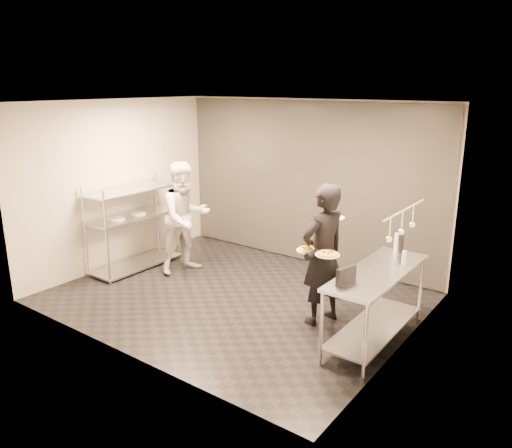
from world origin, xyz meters
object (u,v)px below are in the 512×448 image
Objects in this scene: pass_rack at (134,223)px; bottle_clear at (404,258)px; pizza_plate_near at (309,250)px; pos_monitor at (346,275)px; waiter at (323,255)px; prep_counter at (376,293)px; pizza_plate_far at (327,254)px; chef at (185,218)px; salad_plate at (334,216)px; bottle_green at (397,242)px; bottle_dark at (401,244)px.

pass_rack is 9.28× the size of bottle_clear.
pos_monitor reaches higher than pizza_plate_near.
pass_rack is at bearing -71.40° from waiter.
prep_counter is at bearing -113.72° from bottle_clear.
prep_counter is 5.98× the size of pizza_plate_far.
pos_monitor is (3.38, -0.98, 0.10)m from chef.
pass_rack is 3.74m from pizza_plate_far.
pos_monitor is (0.69, -1.02, -0.34)m from salad_plate.
bottle_green is (0.81, 0.87, 0.03)m from pizza_plate_near.
pos_monitor is 1.40m from bottle_green.
prep_counter is 0.90m from bottle_dark.
pizza_plate_far is (0.30, -0.07, 0.03)m from pizza_plate_near.
chef is 2.64m from pizza_plate_near.
waiter reaches higher than bottle_clear.
chef reaches higher than prep_counter.
bottle_clear is at bearing 66.28° from prep_counter.
chef is 3.50m from bottle_dark.
pizza_plate_near is (3.43, -0.07, 0.25)m from pass_rack.
chef is at bearing 179.93° from bottle_clear.
pizza_plate_far is at bearing -145.69° from bottle_clear.
bottle_clear is (3.67, -0.00, 0.09)m from chef.
bottle_dark is (0.79, 0.38, -0.33)m from salad_plate.
chef is 2.73m from salad_plate.
pizza_plate_far is (0.18, -0.23, 0.11)m from waiter.
pass_rack is 5.31× the size of pizza_plate_far.
chef is (-2.72, 0.30, -0.01)m from waiter.
pass_rack is at bearing -169.29° from bottle_green.
bottle_clear is at bearing -2.40° from salad_plate.
pizza_plate_far is 0.66m from pos_monitor.
pizza_plate_near is at bearing -175.68° from prep_counter.
pos_monitor is at bearing -93.73° from bottle_dark.
pizza_plate_near is 1.34× the size of bottle_dark.
pass_rack is at bearing -173.13° from pos_monitor.
waiter is 0.95m from pos_monitor.
pass_rack is at bearing -173.12° from salad_plate.
chef reaches higher than pizza_plate_far.
pizza_plate_near is at bearing -157.22° from bottle_clear.
pos_monitor is 1.12× the size of bottle_green.
bottle_green is 1.05× the size of bottle_dark.
salad_plate is at bearing -152.49° from bottle_green.
bottle_clear is (0.98, -0.04, -0.36)m from salad_plate.
prep_counter is 0.97× the size of waiter.
pizza_plate_near is 1.17× the size of salad_plate.
pizza_plate_far is 0.93m from bottle_clear.
bottle_green is (0.69, 0.72, 0.11)m from waiter.
salad_plate is at bearing -157.04° from waiter.
prep_counter is 0.73m from pos_monitor.
pizza_plate_near is 1.16m from bottle_clear.
salad_plate is (3.52, 0.42, 0.59)m from pass_rack.
pizza_plate_far is 1.29× the size of bottle_dark.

